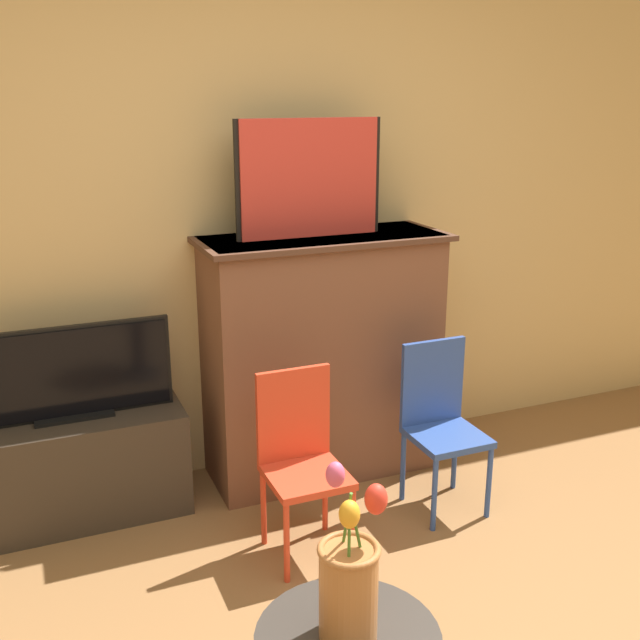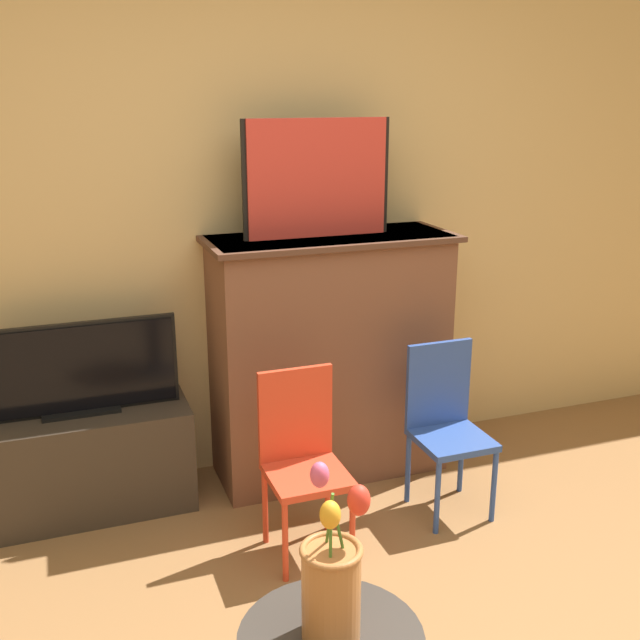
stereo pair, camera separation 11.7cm
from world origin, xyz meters
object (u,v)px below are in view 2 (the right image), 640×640
painting (317,178)px  chair_blue (446,419)px  vase_tulips (332,582)px  tv_monitor (77,370)px  chair_red (302,453)px

painting → chair_blue: size_ratio=0.91×
painting → vase_tulips: bearing=-108.8°
tv_monitor → vase_tulips: size_ratio=1.89×
tv_monitor → chair_blue: (1.52, -0.52, -0.25)m
chair_red → vase_tulips: vase_tulips is taller
chair_red → chair_blue: (0.71, 0.09, 0.00)m
tv_monitor → vase_tulips: vase_tulips is taller
chair_red → vase_tulips: 1.13m
vase_tulips → tv_monitor: bearing=107.6°
painting → chair_red: (-0.28, -0.60, -1.02)m
painting → chair_blue: (0.42, -0.51, -1.02)m
painting → tv_monitor: 1.34m
painting → chair_red: size_ratio=0.91×
tv_monitor → chair_red: tv_monitor is taller
chair_blue → vase_tulips: size_ratio=1.69×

